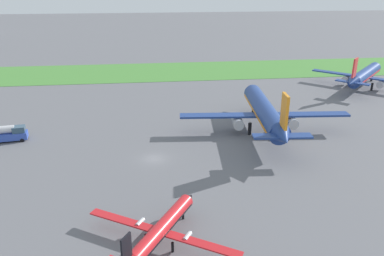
{
  "coord_description": "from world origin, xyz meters",
  "views": [
    {
      "loc": [
        -0.5,
        -63.3,
        30.93
      ],
      "look_at": [
        7.73,
        6.8,
        3.0
      ],
      "focal_mm": 36.04,
      "sensor_mm": 36.0,
      "label": 1
    }
  ],
  "objects_px": {
    "airplane_parked_jet_far": "(364,75)",
    "airplane_foreground_turboprop": "(161,229)",
    "airplane_midfield_jet": "(265,112)",
    "fuel_truck_near_gate": "(10,134)"
  },
  "relations": [
    {
      "from": "airplane_foreground_turboprop",
      "to": "airplane_parked_jet_far",
      "type": "distance_m",
      "value": 89.62
    },
    {
      "from": "airplane_foreground_turboprop",
      "to": "airplane_midfield_jet",
      "type": "xyz_separation_m",
      "value": [
        23.1,
        34.32,
        2.25
      ]
    },
    {
      "from": "airplane_parked_jet_far",
      "to": "fuel_truck_near_gate",
      "type": "bearing_deg",
      "value": 151.31
    },
    {
      "from": "airplane_foreground_turboprop",
      "to": "airplane_midfield_jet",
      "type": "relative_size",
      "value": 0.51
    },
    {
      "from": "airplane_midfield_jet",
      "to": "fuel_truck_near_gate",
      "type": "distance_m",
      "value": 51.85
    },
    {
      "from": "airplane_midfield_jet",
      "to": "airplane_foreground_turboprop",
      "type": "bearing_deg",
      "value": 150.57
    },
    {
      "from": "airplane_parked_jet_far",
      "to": "fuel_truck_near_gate",
      "type": "height_order",
      "value": "airplane_parked_jet_far"
    },
    {
      "from": "airplane_parked_jet_far",
      "to": "airplane_midfield_jet",
      "type": "bearing_deg",
      "value": 171.46
    },
    {
      "from": "airplane_parked_jet_far",
      "to": "fuel_truck_near_gate",
      "type": "xyz_separation_m",
      "value": [
        -90.82,
        -28.72,
        -2.31
      ]
    },
    {
      "from": "airplane_parked_jet_far",
      "to": "airplane_foreground_turboprop",
      "type": "bearing_deg",
      "value": 179.82
    }
  ]
}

